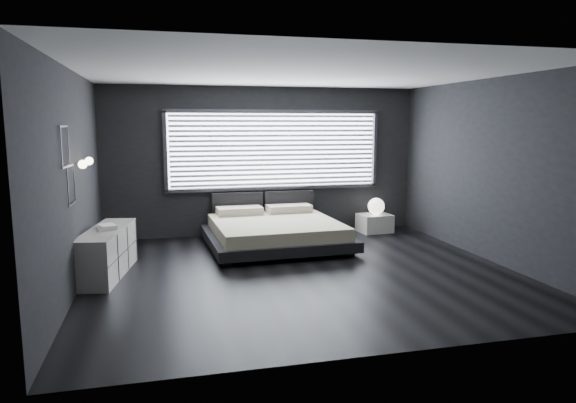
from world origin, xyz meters
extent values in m
plane|color=black|center=(0.00, 0.00, 0.00)|extent=(6.00, 6.00, 0.00)
plane|color=silver|center=(0.00, 0.00, 2.80)|extent=(6.00, 6.00, 0.00)
cube|color=black|center=(0.00, 2.75, 1.40)|extent=(6.00, 0.04, 2.80)
cube|color=black|center=(0.00, -2.75, 1.40)|extent=(6.00, 0.04, 2.80)
cube|color=black|center=(-3.00, 0.00, 1.40)|extent=(0.04, 5.50, 2.80)
cube|color=black|center=(3.00, 0.00, 1.40)|extent=(0.04, 5.50, 2.80)
cube|color=white|center=(0.20, 2.73, 1.61)|extent=(4.00, 0.02, 1.38)
cube|color=#47474C|center=(-1.84, 2.70, 1.61)|extent=(0.06, 0.08, 1.48)
cube|color=#47474C|center=(2.24, 2.70, 1.61)|extent=(0.06, 0.08, 1.48)
cube|color=#47474C|center=(0.20, 2.70, 2.34)|extent=(4.14, 0.08, 0.06)
cube|color=#47474C|center=(0.20, 2.70, 0.88)|extent=(4.14, 0.08, 0.06)
cube|color=silver|center=(0.20, 2.67, 1.61)|extent=(3.94, 0.03, 1.32)
cube|color=black|center=(-0.55, 2.64, 0.57)|extent=(0.96, 0.16, 0.52)
cube|color=black|center=(0.45, 2.64, 0.57)|extent=(0.96, 0.16, 0.52)
cylinder|color=silver|center=(-2.95, 0.05, 1.60)|extent=(0.10, 0.02, 0.02)
sphere|color=#FFE5B7|center=(-2.88, 0.05, 1.60)|extent=(0.11, 0.11, 0.11)
cylinder|color=silver|center=(-2.95, 0.65, 1.60)|extent=(0.10, 0.02, 0.02)
sphere|color=#FFE5B7|center=(-2.88, 0.65, 1.60)|extent=(0.11, 0.11, 0.11)
cube|color=#47474C|center=(-2.98, -0.55, 2.08)|extent=(0.01, 0.46, 0.02)
cube|color=#47474C|center=(-2.98, -0.55, 1.62)|extent=(0.01, 0.46, 0.02)
cube|color=#47474C|center=(-2.98, -0.32, 1.85)|extent=(0.01, 0.02, 0.46)
cube|color=#47474C|center=(-2.98, -0.78, 1.85)|extent=(0.01, 0.02, 0.46)
cube|color=#47474C|center=(-2.98, -0.30, 1.61)|extent=(0.01, 0.46, 0.02)
cube|color=#47474C|center=(-2.98, -0.30, 1.15)|extent=(0.01, 0.46, 0.02)
cube|color=#47474C|center=(-2.98, -0.07, 1.38)|extent=(0.01, 0.02, 0.46)
cube|color=#47474C|center=(-2.98, -0.53, 1.38)|extent=(0.01, 0.02, 0.46)
cube|color=black|center=(-1.00, 0.62, 0.04)|extent=(0.13, 0.13, 0.08)
cube|color=black|center=(0.99, 0.70, 0.04)|extent=(0.13, 0.13, 0.08)
cube|color=black|center=(-1.08, 2.40, 0.04)|extent=(0.13, 0.13, 0.08)
cube|color=black|center=(0.91, 2.48, 0.04)|extent=(0.13, 0.13, 0.08)
cube|color=black|center=(-0.05, 1.55, 0.17)|extent=(2.40, 2.30, 0.17)
cube|color=#C0B796|center=(-0.05, 1.55, 0.36)|extent=(2.14, 2.14, 0.21)
cube|color=beige|center=(-0.55, 2.35, 0.53)|extent=(0.84, 0.47, 0.14)
cube|color=beige|center=(0.39, 2.39, 0.53)|extent=(0.84, 0.47, 0.14)
cube|color=silver|center=(2.12, 2.33, 0.18)|extent=(0.65, 0.56, 0.35)
sphere|color=white|center=(2.14, 2.31, 0.51)|extent=(0.32, 0.32, 0.32)
cube|color=silver|center=(-2.69, 0.52, 0.33)|extent=(0.73, 1.70, 0.66)
cube|color=#47474C|center=(-2.46, 0.48, 0.33)|extent=(0.28, 1.61, 0.64)
cube|color=white|center=(-2.68, 0.52, 0.68)|extent=(0.31, 0.36, 0.04)
cube|color=white|center=(-2.67, 0.50, 0.71)|extent=(0.28, 0.33, 0.03)
camera|label=1|loc=(-1.90, -6.88, 2.11)|focal=32.00mm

